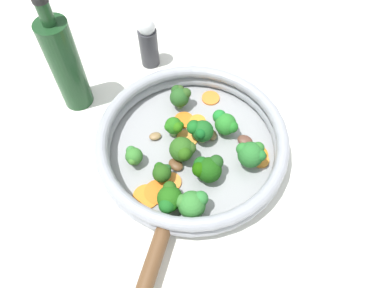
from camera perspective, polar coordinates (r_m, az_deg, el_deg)
name	(u,v)px	position (r m, az deg, el deg)	size (l,w,h in m)	color
ground_plane	(192,153)	(0.68, 0.00, -1.33)	(4.00, 4.00, 0.00)	white
skillet	(192,151)	(0.68, 0.00, -1.02)	(0.31, 0.31, 0.01)	#939699
skillet_rim_wall	(192,142)	(0.65, 0.00, 0.35)	(0.33, 0.33, 0.04)	#9397A0
skillet_rivet_left	(143,215)	(0.61, -7.42, -10.66)	(0.01, 0.01, 0.01)	gray
skillet_rivet_right	(192,228)	(0.60, -0.01, -12.67)	(0.01, 0.01, 0.01)	#989499
carrot_slice_0	(184,120)	(0.70, -1.25, 3.66)	(0.04, 0.04, 0.00)	orange
carrot_slice_1	(158,192)	(0.63, -5.26, -7.29)	(0.04, 0.04, 0.00)	orange
carrot_slice_2	(211,98)	(0.74, 2.86, 7.01)	(0.03, 0.03, 0.00)	orange
carrot_slice_3	(187,139)	(0.68, -0.74, 0.82)	(0.04, 0.04, 0.00)	#EA963B
carrot_slice_4	(146,197)	(0.63, -6.99, -7.98)	(0.04, 0.04, 0.00)	orange
carrot_slice_5	(261,161)	(0.67, 10.49, -2.51)	(0.03, 0.03, 0.01)	orange
carrot_slice_6	(171,182)	(0.64, -3.23, -5.82)	(0.04, 0.04, 0.00)	orange
carrot_slice_7	(256,155)	(0.67, 9.72, -1.62)	(0.04, 0.04, 0.00)	orange
carrot_slice_8	(198,122)	(0.70, 0.86, 3.43)	(0.03, 0.03, 0.01)	orange
broccoli_floret_0	(180,96)	(0.71, -1.87, 7.36)	(0.04, 0.04, 0.05)	#769B57
broccoli_floret_1	(226,124)	(0.67, 5.13, 3.13)	(0.04, 0.05, 0.05)	#5E8E4F
broccoli_floret_2	(207,168)	(0.62, 2.36, -3.73)	(0.05, 0.05, 0.05)	#648D4C
broccoli_floret_3	(199,130)	(0.66, 1.05, 2.22)	(0.04, 0.04, 0.05)	#8DAD6B
broccoli_floret_4	(192,204)	(0.59, -0.03, -9.09)	(0.05, 0.05, 0.05)	#72A654
broccoli_floret_5	(175,126)	(0.67, -2.68, 2.76)	(0.03, 0.04, 0.04)	#61924A
broccoli_floret_6	(162,172)	(0.62, -4.61, -4.32)	(0.03, 0.04, 0.04)	#669052
broccoli_floret_7	(134,156)	(0.64, -8.90, -1.82)	(0.03, 0.03, 0.04)	#688C55
broccoli_floret_8	(169,199)	(0.59, -3.46, -8.35)	(0.05, 0.04, 0.05)	#88AA67
broccoli_floret_9	(251,154)	(0.64, 9.00, -1.48)	(0.05, 0.05, 0.05)	#8DA75C
broccoli_floret_10	(182,149)	(0.64, -1.48, -0.82)	(0.04, 0.05, 0.05)	#7DB26F
mushroom_piece_0	(245,140)	(0.68, 8.07, 0.55)	(0.03, 0.02, 0.01)	brown
mushroom_piece_1	(155,136)	(0.68, -5.64, 1.19)	(0.02, 0.02, 0.01)	olive
mushroom_piece_2	(213,135)	(0.68, 3.16, 1.34)	(0.02, 0.02, 0.01)	olive
mushroom_piece_3	(176,165)	(0.65, -2.49, -3.17)	(0.03, 0.02, 0.01)	brown
salt_shaker	(148,43)	(0.79, -6.67, 15.10)	(0.04, 0.04, 0.11)	#333338
oil_bottle	(66,64)	(0.72, -18.72, 11.44)	(0.06, 0.06, 0.24)	#193D1E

